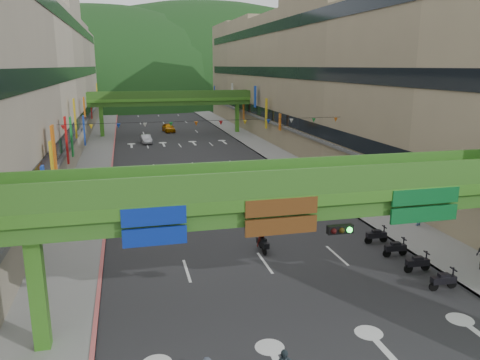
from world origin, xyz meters
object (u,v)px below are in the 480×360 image
car_silver (146,139)px  car_yellow (169,128)px  overpass_near (333,209)px  pedestrian_red (329,184)px  scooter_rider_mid (263,236)px

car_silver → car_yellow: car_yellow is taller
overpass_near → pedestrian_red: bearing=65.7°
car_silver → pedestrian_red: pedestrian_red is taller
overpass_near → scooter_rider_mid: size_ratio=14.16×
overpass_near → car_yellow: 63.30m
car_silver → pedestrian_red: 34.64m
pedestrian_red → overpass_near: bearing=-139.0°
overpass_near → car_silver: overpass_near is taller
scooter_rider_mid → pedestrian_red: 15.34m
scooter_rider_mid → car_yellow: size_ratio=0.46×
overpass_near → pedestrian_red: (9.12, 20.19, -4.42)m
overpass_near → car_yellow: overpass_near is taller
scooter_rider_mid → pedestrian_red: scooter_rider_mid is taller
car_silver → scooter_rider_mid: bearing=-89.6°
overpass_near → pedestrian_red: overpass_near is taller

